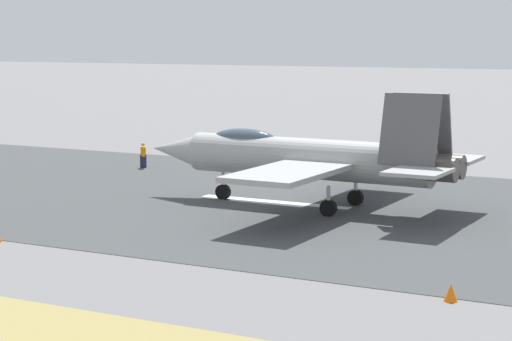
# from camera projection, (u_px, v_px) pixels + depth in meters

# --- Properties ---
(ground_plane) EXTENTS (400.00, 400.00, 0.00)m
(ground_plane) POSITION_uv_depth(u_px,v_px,m) (273.00, 202.00, 46.41)
(ground_plane) COLOR slate
(runway_strip) EXTENTS (240.00, 26.00, 0.02)m
(runway_strip) POSITION_uv_depth(u_px,v_px,m) (273.00, 202.00, 46.40)
(runway_strip) COLOR #414446
(runway_strip) RESTS_ON ground
(fighter_jet) EXTENTS (16.55, 14.82, 5.64)m
(fighter_jet) POSITION_uv_depth(u_px,v_px,m) (308.00, 157.00, 44.59)
(fighter_jet) COLOR #9FA0A1
(fighter_jet) RESTS_ON ground
(crew_person) EXTENTS (0.50, 0.56, 1.59)m
(crew_person) POSITION_uv_depth(u_px,v_px,m) (143.00, 155.00, 58.40)
(crew_person) COLOR #1E2338
(crew_person) RESTS_ON ground
(marker_cone_near) EXTENTS (0.44, 0.44, 0.55)m
(marker_cone_near) POSITION_uv_depth(u_px,v_px,m) (451.00, 293.00, 28.92)
(marker_cone_near) COLOR orange
(marker_cone_near) RESTS_ON ground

